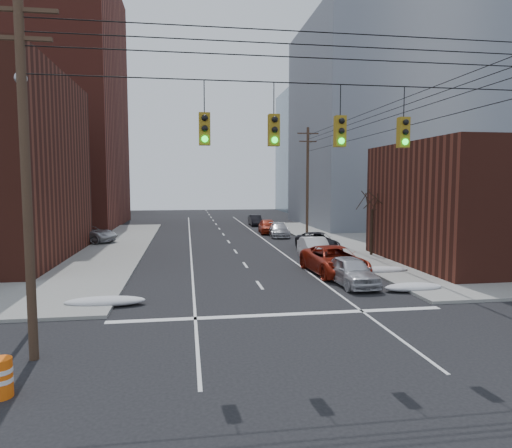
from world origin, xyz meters
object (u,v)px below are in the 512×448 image
object	(u,v)px
parked_car_a	(351,271)
parked_car_b	(315,249)
parked_car_e	(268,226)
red_pickup	(334,260)
lot_car_b	(85,234)
parked_car_f	(255,220)
construction_barrel	(1,377)
parked_car_c	(317,242)
parked_car_d	(279,230)

from	to	relation	value
parked_car_a	parked_car_b	bearing A→B (deg)	84.67
parked_car_b	parked_car_e	world-z (taller)	parked_car_e
red_pickup	lot_car_b	distance (m)	23.81
parked_car_e	parked_car_f	distance (m)	9.04
parked_car_a	lot_car_b	world-z (taller)	lot_car_b
parked_car_f	construction_barrel	size ratio (longest dim) A/B	3.98
parked_car_a	construction_barrel	distance (m)	17.13
parked_car_c	construction_barrel	distance (m)	27.08
parked_car_c	construction_barrel	xyz separation A→B (m)	(-14.90, -22.61, -0.22)
parked_car_f	lot_car_b	xyz separation A→B (m)	(-17.46, -15.03, 0.27)
parked_car_f	construction_barrel	world-z (taller)	parked_car_f
parked_car_a	parked_car_c	xyz separation A→B (m)	(1.60, 11.81, -0.02)
red_pickup	parked_car_f	distance (m)	31.16
red_pickup	parked_car_a	world-z (taller)	red_pickup
parked_car_d	parked_car_e	xyz separation A→B (m)	(-0.57, 3.21, 0.10)
red_pickup	parked_car_d	world-z (taller)	red_pickup
red_pickup	parked_car_a	size ratio (longest dim) A/B	1.33
parked_car_b	construction_barrel	distance (m)	23.43
red_pickup	parked_car_e	world-z (taller)	red_pickup
red_pickup	construction_barrel	bearing A→B (deg)	-137.40
parked_car_e	construction_barrel	world-z (taller)	parked_car_e
parked_car_c	lot_car_b	bearing A→B (deg)	158.25
parked_car_d	lot_car_b	world-z (taller)	lot_car_b
red_pickup	parked_car_d	bearing A→B (deg)	85.21
construction_barrel	lot_car_b	bearing A→B (deg)	97.93
parked_car_b	lot_car_b	distance (m)	20.86
lot_car_b	construction_barrel	bearing A→B (deg)	-152.32
lot_car_b	red_pickup	bearing A→B (deg)	-112.92
parked_car_d	parked_car_f	distance (m)	12.26
parked_car_c	red_pickup	bearing A→B (deg)	-100.83
parked_car_e	lot_car_b	world-z (taller)	lot_car_b
parked_car_b	construction_barrel	world-z (taller)	parked_car_b
parked_car_f	lot_car_b	bearing A→B (deg)	-139.11
parked_car_b	parked_car_c	distance (m)	3.78
parked_car_a	parked_car_d	distance (m)	21.86
parked_car_a	parked_car_c	distance (m)	11.92
parked_car_c	lot_car_b	xyz separation A→B (m)	(-19.06, 7.26, 0.19)
parked_car_c	parked_car_b	bearing A→B (deg)	-109.93
red_pickup	parked_car_b	bearing A→B (deg)	83.32
parked_car_a	parked_car_e	world-z (taller)	parked_car_e
parked_car_c	parked_car_f	bearing A→B (deg)	93.21
parked_car_a	parked_car_b	xyz separation A→B (m)	(0.37, 8.24, 0.01)
parked_car_e	parked_car_a	bearing A→B (deg)	-85.79
red_pickup	parked_car_c	xyz separation A→B (m)	(1.55, 8.87, -0.08)
parked_car_a	parked_car_b	distance (m)	8.24
parked_car_d	parked_car_a	bearing A→B (deg)	-86.51
parked_car_e	lot_car_b	distance (m)	18.46
parked_car_c	parked_car_d	xyz separation A→B (m)	(-1.03, 10.04, -0.07)
red_pickup	parked_car_e	distance (m)	22.12
construction_barrel	parked_car_b	bearing A→B (deg)	54.32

